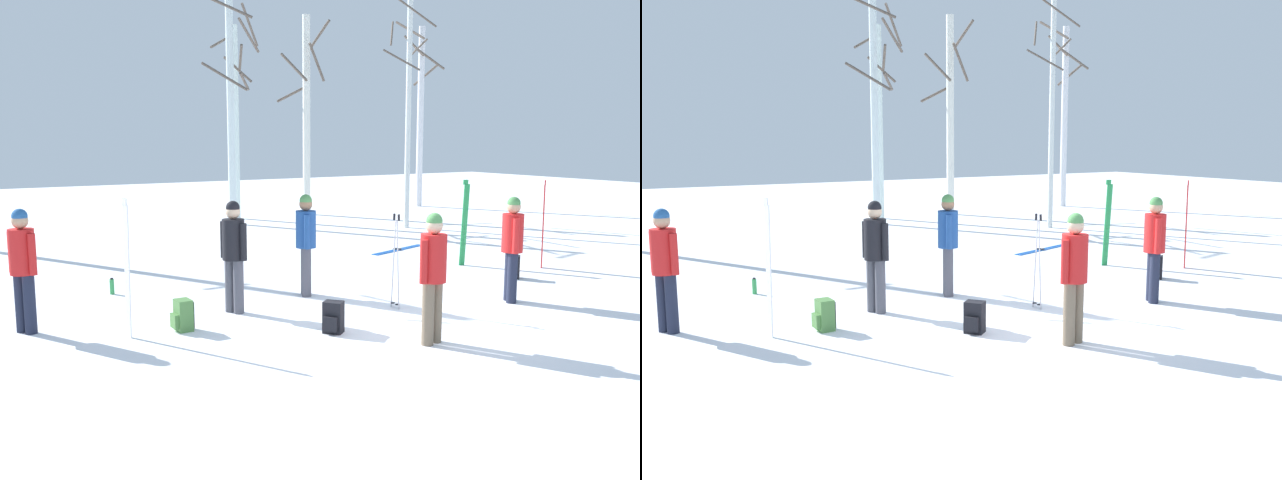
{
  "view_description": "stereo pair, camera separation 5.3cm",
  "coord_description": "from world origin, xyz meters",
  "views": [
    {
      "loc": [
        -5.7,
        -7.45,
        2.69
      ],
      "look_at": [
        -0.05,
        1.91,
        1.0
      ],
      "focal_mm": 38.27,
      "sensor_mm": 36.0,
      "label": 1
    },
    {
      "loc": [
        -5.66,
        -7.48,
        2.69
      ],
      "look_at": [
        -0.05,
        1.91,
        1.0
      ],
      "focal_mm": 38.27,
      "sensor_mm": 36.0,
      "label": 2
    }
  ],
  "objects": [
    {
      "name": "person_2",
      "position": [
        -1.58,
        1.91,
        0.98
      ],
      "size": [
        0.34,
        0.49,
        1.72
      ],
      "color": "#4C4C56",
      "rests_on": "ground_plane"
    },
    {
      "name": "birch_tree_3",
      "position": [
        5.91,
        12.68,
        3.46
      ],
      "size": [
        1.51,
        1.6,
        6.6
      ],
      "color": "silver",
      "rests_on": "ground_plane"
    },
    {
      "name": "birch_tree_2",
      "position": [
        3.37,
        12.79,
        3.22
      ],
      "size": [
        1.58,
        1.59,
        6.63
      ],
      "color": "silver",
      "rests_on": "ground_plane"
    },
    {
      "name": "birch_tree_5",
      "position": [
        10.89,
        12.78,
        3.53
      ],
      "size": [
        1.49,
        1.47,
        6.83
      ],
      "color": "silver",
      "rests_on": "ground_plane"
    },
    {
      "name": "person_3",
      "position": [
        2.55,
        0.22,
        0.98
      ],
      "size": [
        0.34,
        0.45,
        1.72
      ],
      "color": "#1E2338",
      "rests_on": "ground_plane"
    },
    {
      "name": "birch_tree_4",
      "position": [
        6.68,
        8.2,
        3.44
      ],
      "size": [
        1.31,
        1.59,
        6.52
      ],
      "color": "silver",
      "rests_on": "ground_plane"
    },
    {
      "name": "backpack_1",
      "position": [
        -0.87,
        0.21,
        0.21
      ],
      "size": [
        0.35,
        0.34,
        0.44
      ],
      "color": "black",
      "rests_on": "ground_plane"
    },
    {
      "name": "backpack_0",
      "position": [
        -2.6,
        1.37,
        0.21
      ],
      "size": [
        0.29,
        0.27,
        0.44
      ],
      "color": "#4C7F3F",
      "rests_on": "ground_plane"
    },
    {
      "name": "person_0",
      "position": [
        -0.03,
        -0.86,
        0.98
      ],
      "size": [
        0.51,
        0.34,
        1.72
      ],
      "color": "#72604C",
      "rests_on": "ground_plane"
    },
    {
      "name": "water_bottle_0",
      "position": [
        -2.88,
        4.1,
        0.13
      ],
      "size": [
        0.08,
        0.08,
        0.28
      ],
      "color": "green",
      "rests_on": "ground_plane"
    },
    {
      "name": "ski_pair_planted_2",
      "position": [
        -3.33,
        1.42,
        0.94
      ],
      "size": [
        0.05,
        0.18,
        1.88
      ],
      "color": "white",
      "rests_on": "ground_plane"
    },
    {
      "name": "ski_pair_lying_0",
      "position": [
        4.08,
        5.18,
        0.01
      ],
      "size": [
        1.86,
        0.74,
        0.05
      ],
      "color": "blue",
      "rests_on": "ground_plane"
    },
    {
      "name": "birch_tree_1",
      "position": [
        2.69,
        11.55,
        3.52
      ],
      "size": [
        1.89,
        1.2,
        6.67
      ],
      "color": "silver",
      "rests_on": "ground_plane"
    },
    {
      "name": "ski_poles_0",
      "position": [
        0.68,
        0.85,
        0.79
      ],
      "size": [
        0.07,
        0.22,
        1.49
      ],
      "color": "#B2B2BC",
      "rests_on": "ground_plane"
    },
    {
      "name": "ground_plane",
      "position": [
        0.0,
        0.0,
        0.0
      ],
      "size": [
        60.0,
        60.0,
        0.0
      ],
      "primitive_type": "plane",
      "color": "white"
    },
    {
      "name": "ski_pair_planted_0",
      "position": [
        4.08,
        2.98,
        0.89
      ],
      "size": [
        0.21,
        0.05,
        1.78
      ],
      "color": "green",
      "rests_on": "ground_plane"
    },
    {
      "name": "person_1",
      "position": [
        -4.47,
        2.39,
        0.98
      ],
      "size": [
        0.34,
        0.46,
        1.72
      ],
      "color": "#1E2338",
      "rests_on": "ground_plane"
    },
    {
      "name": "backpack_2",
      "position": [
        3.96,
        1.51,
        0.21
      ],
      "size": [
        0.35,
        0.34,
        0.44
      ],
      "color": "black",
      "rests_on": "ground_plane"
    },
    {
      "name": "ski_pair_planted_1",
      "position": [
        5.22,
        1.9,
        0.89
      ],
      "size": [
        0.19,
        0.14,
        1.79
      ],
      "color": "red",
      "rests_on": "ground_plane"
    },
    {
      "name": "person_4",
      "position": [
        -0.08,
        2.33,
        0.98
      ],
      "size": [
        0.34,
        0.48,
        1.72
      ],
      "color": "#4C4C56",
      "rests_on": "ground_plane"
    }
  ]
}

